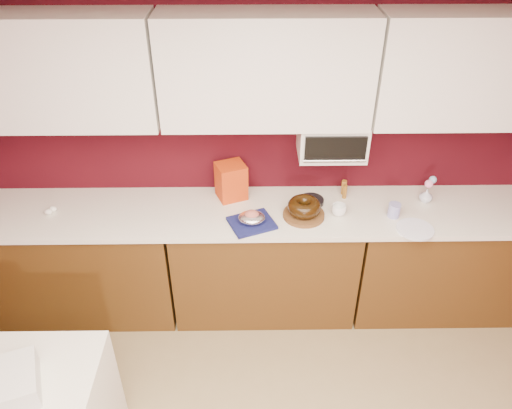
{
  "coord_description": "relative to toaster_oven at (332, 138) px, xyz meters",
  "views": [
    {
      "loc": [
        -0.1,
        -0.9,
        2.91
      ],
      "look_at": [
        -0.07,
        1.84,
        1.02
      ],
      "focal_mm": 35.0,
      "sensor_mm": 36.0,
      "label": 1
    }
  ],
  "objects": [
    {
      "name": "toaster_oven_door",
      "position": [
        0.0,
        -0.16,
        0.0
      ],
      "size": [
        0.4,
        0.02,
        0.18
      ],
      "primitive_type": "cube",
      "color": "black",
      "rests_on": "toaster_oven"
    },
    {
      "name": "flower_blue",
      "position": [
        0.73,
        -0.05,
        -0.3
      ],
      "size": [
        0.05,
        0.05,
        0.05
      ],
      "primitive_type": "sphere",
      "color": "#85B0D6",
      "rests_on": "flower_vase"
    },
    {
      "name": "upper_cabinet_right",
      "position": [
        0.88,
        -0.02,
        0.48
      ],
      "size": [
        1.31,
        0.33,
        0.7
      ],
      "primitive_type": "cube",
      "color": "white",
      "rests_on": "wall_back"
    },
    {
      "name": "navy_towel",
      "position": [
        -0.54,
        -0.33,
        -0.46
      ],
      "size": [
        0.35,
        0.33,
        0.02
      ],
      "primitive_type": "cube",
      "rotation": [
        0.0,
        0.0,
        0.39
      ],
      "color": "#151950",
      "rests_on": "countertop"
    },
    {
      "name": "amber_bottle",
      "position": [
        0.13,
        0.04,
        -0.42
      ],
      "size": [
        0.04,
        0.04,
        0.11
      ],
      "primitive_type": "cylinder",
      "rotation": [
        0.0,
        0.0,
        0.08
      ],
      "color": "#9B641C",
      "rests_on": "countertop"
    },
    {
      "name": "china_plate",
      "position": [
        0.54,
        -0.4,
        -0.47
      ],
      "size": [
        0.32,
        0.32,
        0.01
      ],
      "primitive_type": "cylinder",
      "rotation": [
        0.0,
        0.0,
        0.42
      ],
      "color": "white",
      "rests_on": "countertop"
    },
    {
      "name": "upper_cabinet_left",
      "position": [
        -1.78,
        -0.02,
        0.48
      ],
      "size": [
        1.31,
        0.33,
        0.7
      ],
      "primitive_type": "cube",
      "color": "white",
      "rests_on": "wall_back"
    },
    {
      "name": "toaster_oven",
      "position": [
        0.0,
        0.0,
        0.0
      ],
      "size": [
        0.45,
        0.3,
        0.25
      ],
      "primitive_type": "cube",
      "color": "white",
      "rests_on": "upper_cabinet_center"
    },
    {
      "name": "blue_jar",
      "position": [
        0.43,
        -0.24,
        -0.43
      ],
      "size": [
        0.11,
        0.11,
        0.1
      ],
      "primitive_type": "cylinder",
      "rotation": [
        0.0,
        0.0,
        0.37
      ],
      "color": "#1B2199",
      "rests_on": "countertop"
    },
    {
      "name": "flower_vase",
      "position": [
        0.7,
        -0.07,
        -0.42
      ],
      "size": [
        0.09,
        0.09,
        0.11
      ],
      "primitive_type": "imported",
      "rotation": [
        0.0,
        0.0,
        0.28
      ],
      "color": "silver",
      "rests_on": "countertop"
    },
    {
      "name": "egg_right",
      "position": [
        -1.94,
        -0.19,
        -0.45
      ],
      "size": [
        0.06,
        0.05,
        0.04
      ],
      "primitive_type": "ellipsoid",
      "rotation": [
        0.0,
        0.0,
        -0.2
      ],
      "color": "silver",
      "rests_on": "countertop"
    },
    {
      "name": "upper_cabinet_center",
      "position": [
        -0.45,
        -0.02,
        0.48
      ],
      "size": [
        1.31,
        0.33,
        0.7
      ],
      "primitive_type": "cube",
      "color": "white",
      "rests_on": "wall_back"
    },
    {
      "name": "countertop",
      "position": [
        -0.45,
        -0.17,
        -0.49
      ],
      "size": [
        4.0,
        0.62,
        0.04
      ],
      "primitive_type": "cube",
      "color": "silver",
      "rests_on": "base_cabinet_center"
    },
    {
      "name": "coffee_mug",
      "position": [
        0.05,
        -0.22,
        -0.43
      ],
      "size": [
        0.12,
        0.12,
        0.1
      ],
      "primitive_type": "imported",
      "rotation": [
        0.0,
        0.0,
        0.53
      ],
      "color": "white",
      "rests_on": "countertop"
    },
    {
      "name": "cake_base",
      "position": [
        -0.19,
        -0.24,
        -0.46
      ],
      "size": [
        0.31,
        0.31,
        0.03
      ],
      "primitive_type": "cylinder",
      "rotation": [
        0.0,
        0.0,
        -0.09
      ],
      "color": "brown",
      "rests_on": "countertop"
    },
    {
      "name": "wall_back",
      "position": [
        -0.45,
        0.15,
        -0.12
      ],
      "size": [
        4.0,
        0.02,
        2.5
      ],
      "primitive_type": "cube",
      "color": "#3C080F",
      "rests_on": "floor"
    },
    {
      "name": "roasted_ham",
      "position": [
        -0.54,
        -0.33,
        -0.4
      ],
      "size": [
        0.1,
        0.09,
        0.06
      ],
      "primitive_type": "ellipsoid",
      "rotation": [
        0.0,
        0.0,
        0.08
      ],
      "color": "#B96254",
      "rests_on": "foil_ham_nest"
    },
    {
      "name": "base_cabinet_right",
      "position": [
        0.88,
        -0.17,
        -0.95
      ],
      "size": [
        1.31,
        0.58,
        0.86
      ],
      "primitive_type": "cube",
      "color": "#4E2F0F",
      "rests_on": "floor"
    },
    {
      "name": "toaster_oven_handle",
      "position": [
        0.0,
        -0.18,
        -0.07
      ],
      "size": [
        0.42,
        0.02,
        0.02
      ],
      "primitive_type": "cylinder",
      "rotation": [
        0.0,
        1.57,
        0.0
      ],
      "color": "silver",
      "rests_on": "toaster_oven"
    },
    {
      "name": "base_cabinet_center",
      "position": [
        -0.45,
        -0.17,
        -0.95
      ],
      "size": [
        1.31,
        0.58,
        0.86
      ],
      "primitive_type": "cube",
      "color": "#4E2F0F",
      "rests_on": "floor"
    },
    {
      "name": "base_cabinet_left",
      "position": [
        -1.78,
        -0.17,
        -0.95
      ],
      "size": [
        1.31,
        0.58,
        0.86
      ],
      "primitive_type": "cube",
      "color": "#4E2F0F",
      "rests_on": "floor"
    },
    {
      "name": "bundt_cake",
      "position": [
        -0.19,
        -0.24,
        -0.39
      ],
      "size": [
        0.28,
        0.28,
        0.09
      ],
      "primitive_type": "torus",
      "rotation": [
        0.0,
        0.0,
        -0.24
      ],
      "color": "black",
      "rests_on": "cake_base"
    },
    {
      "name": "egg_left",
      "position": [
        -1.93,
        -0.16,
        -0.45
      ],
      "size": [
        0.06,
        0.05,
        0.04
      ],
      "primitive_type": "ellipsoid",
      "rotation": [
        0.0,
        0.0,
        -0.22
      ],
      "color": "white",
      "rests_on": "countertop"
    },
    {
      "name": "flower_pink",
      "position": [
        0.7,
        -0.07,
        -0.33
      ],
      "size": [
        0.06,
        0.06,
        0.06
      ],
      "primitive_type": "sphere",
      "color": "#FE93C7",
      "rests_on": "flower_vase"
    },
    {
      "name": "ceiling",
      "position": [
        -0.45,
        -2.1,
        1.12
      ],
      "size": [
        4.0,
        4.5,
        0.02
      ],
      "primitive_type": "cube",
      "color": "white",
      "rests_on": "wall_back"
    },
    {
      "name": "dark_pan",
      "position": [
        -0.12,
        -0.07,
        -0.46
      ],
      "size": [
        0.19,
        0.19,
        0.03
      ],
      "primitive_type": "cylinder",
      "rotation": [
        0.0,
        0.0,
        0.07
      ],
      "color": "black",
      "rests_on": "countertop"
    },
    {
      "name": "amber_bottle_tall",
      "position": [
        0.13,
        -0.01,
        -0.42
      ],
      "size": [
        0.03,
        0.03,
        0.11
      ],
      "primitive_type": "cylinder",
      "rotation": [
        0.0,
        0.0,
        -0.02
      ],
      "color": "brown",
      "rests_on": "countertop"
    },
    {
      "name": "pandoro_box",
      "position": [
        -0.69,
        0.02,
        -0.34
      ],
      "size": [
        0.25,
        0.24,
        0.26
      ],
      "primitive_type": "cube",
      "rotation": [
        0.0,
        0.0,
        0.38
      ],
      "color": "#AA1A0B",
      "rests_on": "countertop"
    },
    {
      "name": "foil_ham_nest",
      "position": [
        -0.54,
        -0.33,
        -0.42
      ],
      "size": [
        0.19,
        0.16,
        0.07
      ],
      "primitive_type": "ellipsoid",
      "rotation": [
        0.0,
        0.0,
        0.06
      ],
      "color": "white",
      "rests_on": "navy_towel"
    }
  ]
}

